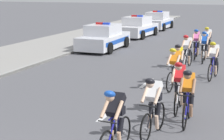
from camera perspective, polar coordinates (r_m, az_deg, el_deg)
sidewalk_slab at (r=22.81m, az=-11.61°, el=2.58°), size 4.78×60.00×0.12m
kerb_edge at (r=21.67m, az=-6.44°, el=2.28°), size 0.16×60.00×0.13m
lane_markings_centre at (r=11.69m, az=-0.52°, el=-6.16°), size 0.14×17.60×0.01m
cyclist_lead at (r=8.64m, az=0.41°, el=-7.24°), size 0.43×1.72×1.56m
cyclist_second at (r=9.76m, az=5.86°, el=-5.06°), size 0.44×1.72×1.56m
cyclist_third at (r=10.78m, az=10.73°, el=-3.59°), size 0.43×1.72×1.56m
cyclist_fourth at (r=11.83m, az=9.51°, el=-2.17°), size 0.43×1.72×1.56m
cyclist_fifth at (r=14.37m, az=8.88°, el=0.31°), size 0.45×1.72×1.56m
cyclist_sixth at (r=16.29m, az=14.23°, el=1.44°), size 0.45×1.72×1.56m
cyclist_seventh at (r=15.32m, az=9.37°, el=1.01°), size 0.44×1.72×1.56m
cyclist_eighth at (r=18.32m, az=10.61°, el=2.71°), size 0.44×1.72×1.56m
cyclist_ninth at (r=20.85m, az=11.87°, el=3.74°), size 0.44×1.72×1.56m
cyclist_tenth at (r=19.92m, az=12.96°, el=3.32°), size 0.43×1.72×1.56m
cyclist_eleventh at (r=22.05m, az=13.41°, el=4.09°), size 0.44×1.72×1.56m
police_car_nearest at (r=23.35m, az=-1.20°, el=4.56°), size 2.01×4.41×1.59m
police_car_second at (r=29.51m, az=3.63°, el=6.04°), size 2.22×4.51×1.59m
police_car_third at (r=35.10m, az=6.49°, el=6.89°), size 2.05×4.43×1.59m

